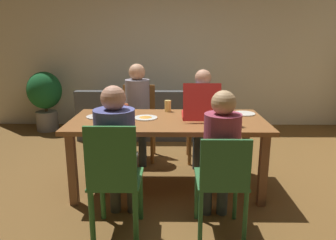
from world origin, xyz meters
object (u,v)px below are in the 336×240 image
object	(u,v)px
chair_0	(115,179)
dining_table	(168,127)
person_0	(117,147)
drinking_glass_2	(237,121)
chair_3	(139,120)
chair_1	(222,180)
drinking_glass_0	(115,116)
drinking_glass_3	(168,106)
plate_1	(244,114)
pizza_box_0	(200,112)
plate_0	(98,116)
person_2	(203,108)
potted_plant	(45,96)
drinking_glass_1	(125,110)
person_1	(220,150)
plate_2	(145,117)
person_3	(137,105)
couch	(144,119)
chair_2	(201,121)

from	to	relation	value
chair_0	dining_table	bearing A→B (deg)	66.38
person_0	drinking_glass_2	world-z (taller)	person_0
drinking_glass_2	chair_3	bearing A→B (deg)	131.08
chair_3	chair_1	bearing A→B (deg)	-65.73
chair_0	drinking_glass_0	size ratio (longest dim) A/B	8.28
drinking_glass_3	plate_1	bearing A→B (deg)	-8.34
pizza_box_0	plate_0	distance (m)	1.09
chair_1	person_2	bearing A→B (deg)	90.00
person_2	drinking_glass_2	distance (m)	1.07
potted_plant	person_0	bearing A→B (deg)	-59.61
chair_3	drinking_glass_2	size ratio (longest dim) A/B	8.69
plate_0	drinking_glass_1	size ratio (longest dim) A/B	1.99
pizza_box_0	person_1	bearing A→B (deg)	-83.86
chair_3	plate_2	size ratio (longest dim) A/B	3.90
drinking_glass_0	potted_plant	bearing A→B (deg)	125.09
person_0	drinking_glass_1	world-z (taller)	person_0
drinking_glass_0	plate_2	bearing A→B (deg)	24.72
chair_0	person_2	world-z (taller)	person_2
person_1	drinking_glass_2	size ratio (longest dim) A/B	10.70
person_2	plate_0	size ratio (longest dim) A/B	4.81
drinking_glass_3	drinking_glass_2	bearing A→B (deg)	-43.83
drinking_glass_1	person_3	bearing A→B (deg)	84.46
plate_0	couch	xyz separation A→B (m)	(0.32, 1.89, -0.50)
chair_2	drinking_glass_3	distance (m)	0.77
person_3	chair_0	bearing A→B (deg)	-90.00
person_2	plate_2	size ratio (longest dim) A/B	4.83
drinking_glass_3	potted_plant	size ratio (longest dim) A/B	0.12
dining_table	drinking_glass_3	bearing A→B (deg)	90.81
chair_0	drinking_glass_3	bearing A→B (deg)	72.80
plate_2	couch	bearing A→B (deg)	95.59
chair_3	plate_2	world-z (taller)	chair_3
person_1	chair_3	size ratio (longest dim) A/B	1.23
plate_0	drinking_glass_0	size ratio (longest dim) A/B	2.12
person_3	drinking_glass_0	world-z (taller)	person_3
person_1	plate_2	distance (m)	1.05
person_0	plate_2	distance (m)	0.83
plate_0	chair_1	bearing A→B (deg)	-40.03
plate_1	couch	bearing A→B (deg)	126.44
drinking_glass_2	couch	world-z (taller)	drinking_glass_2
drinking_glass_3	chair_3	bearing A→B (deg)	124.42
plate_1	person_3	bearing A→B (deg)	155.46
chair_3	drinking_glass_0	world-z (taller)	chair_3
person_0	plate_1	world-z (taller)	person_0
dining_table	person_1	world-z (taller)	person_1
drinking_glass_1	drinking_glass_3	xyz separation A→B (m)	(0.46, 0.20, 0.00)
chair_0	couch	bearing A→B (deg)	90.38
chair_1	drinking_glass_3	world-z (taller)	drinking_glass_3
chair_0	couch	size ratio (longest dim) A/B	0.47
person_0	person_1	size ratio (longest dim) A/B	1.03
drinking_glass_1	person_0	bearing A→B (deg)	-86.22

